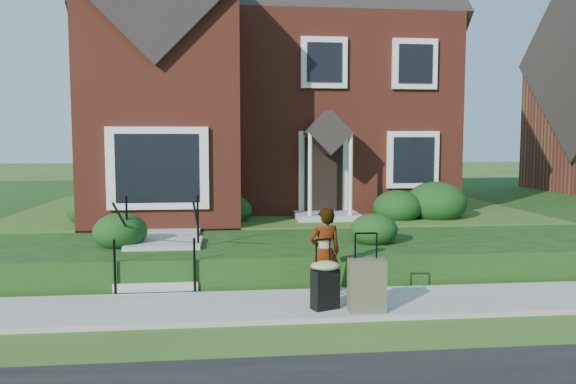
{
  "coord_description": "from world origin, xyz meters",
  "views": [
    {
      "loc": [
        -1.27,
        -8.49,
        2.59
      ],
      "look_at": [
        -0.15,
        2.0,
        1.63
      ],
      "focal_mm": 35.0,
      "sensor_mm": 36.0,
      "label": 1
    }
  ],
  "objects": [
    {
      "name": "ground",
      "position": [
        0.0,
        0.0,
        0.0
      ],
      "size": [
        120.0,
        120.0,
        0.0
      ],
      "primitive_type": "plane",
      "color": "#2D5119",
      "rests_on": "ground"
    },
    {
      "name": "sidewalk",
      "position": [
        0.0,
        0.0,
        0.04
      ],
      "size": [
        60.0,
        1.6,
        0.08
      ],
      "primitive_type": "cube",
      "color": "#9E9B93",
      "rests_on": "ground"
    },
    {
      "name": "terrace",
      "position": [
        4.0,
        10.9,
        0.3
      ],
      "size": [
        44.0,
        20.0,
        0.6
      ],
      "primitive_type": "cube",
      "color": "#10350E",
      "rests_on": "ground"
    },
    {
      "name": "walkway",
      "position": [
        -2.5,
        5.0,
        0.63
      ],
      "size": [
        1.2,
        6.0,
        0.06
      ],
      "primitive_type": "cube",
      "color": "#9E9B93",
      "rests_on": "terrace"
    },
    {
      "name": "main_house",
      "position": [
        -0.21,
        9.61,
        5.26
      ],
      "size": [
        10.4,
        10.2,
        9.4
      ],
      "color": "maroon",
      "rests_on": "terrace"
    },
    {
      "name": "front_steps",
      "position": [
        -2.5,
        1.84,
        0.47
      ],
      "size": [
        1.4,
        2.02,
        1.5
      ],
      "color": "#9E9B93",
      "rests_on": "ground"
    },
    {
      "name": "foundation_shrubs",
      "position": [
        0.4,
        4.8,
        1.06
      ],
      "size": [
        9.94,
        4.38,
        1.08
      ],
      "color": "black",
      "rests_on": "terrace"
    },
    {
      "name": "woman",
      "position": [
        0.26,
        0.27,
        0.81
      ],
      "size": [
        0.58,
        0.43,
        1.46
      ],
      "primitive_type": "imported",
      "rotation": [
        0.0,
        0.0,
        3.31
      ],
      "color": "#999999",
      "rests_on": "sidewalk"
    },
    {
      "name": "suitcase_black",
      "position": [
        0.15,
        -0.37,
        0.49
      ],
      "size": [
        0.54,
        0.5,
        1.06
      ],
      "rotation": [
        0.0,
        0.0,
        0.39
      ],
      "color": "black",
      "rests_on": "sidewalk"
    },
    {
      "name": "suitcase_olive",
      "position": [
        0.75,
        -0.54,
        0.47
      ],
      "size": [
        0.55,
        0.32,
        1.16
      ],
      "rotation": [
        0.0,
        0.0,
        -0.04
      ],
      "color": "brown",
      "rests_on": "sidewalk"
    }
  ]
}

